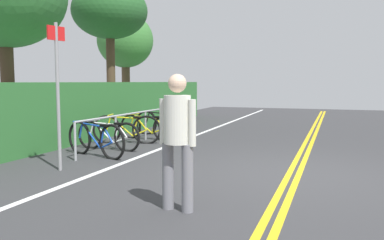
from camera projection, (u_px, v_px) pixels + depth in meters
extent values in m
cube|color=#353538|center=(294.00, 175.00, 6.80)|extent=(34.12, 13.18, 0.05)
cube|color=gold|center=(299.00, 174.00, 6.77)|extent=(30.71, 0.10, 0.00)
cube|color=gold|center=(289.00, 174.00, 6.82)|extent=(30.71, 0.10, 0.00)
cube|color=white|center=(127.00, 161.00, 7.86)|extent=(30.71, 0.12, 0.00)
cylinder|color=#9EA0A5|center=(75.00, 142.00, 7.90)|extent=(0.05, 0.05, 0.76)
cylinder|color=#9EA0A5|center=(116.00, 132.00, 9.36)|extent=(0.05, 0.05, 0.76)
cylinder|color=#9EA0A5|center=(145.00, 125.00, 10.81)|extent=(0.05, 0.05, 0.76)
cylinder|color=#9EA0A5|center=(168.00, 120.00, 12.26)|extent=(0.05, 0.05, 0.76)
cylinder|color=#9EA0A5|center=(131.00, 113.00, 10.05)|extent=(4.65, 0.04, 0.04)
torus|color=black|center=(80.00, 138.00, 8.69)|extent=(0.28, 0.73, 0.74)
torus|color=black|center=(112.00, 142.00, 8.05)|extent=(0.28, 0.73, 0.74)
cylinder|color=#1947B7|center=(91.00, 135.00, 8.44)|extent=(0.22, 0.58, 0.51)
cylinder|color=#1947B7|center=(93.00, 125.00, 8.38)|extent=(0.26, 0.69, 0.07)
cylinder|color=#1947B7|center=(102.00, 138.00, 8.23)|extent=(0.09, 0.17, 0.46)
cylinder|color=#1947B7|center=(106.00, 145.00, 8.17)|extent=(0.15, 0.37, 0.19)
cylinder|color=#1947B7|center=(108.00, 135.00, 8.11)|extent=(0.11, 0.26, 0.31)
cylinder|color=#1947B7|center=(81.00, 131.00, 8.64)|extent=(0.08, 0.14, 0.34)
cube|color=black|center=(104.00, 126.00, 8.16)|extent=(0.14, 0.21, 0.05)
cylinder|color=#1947B7|center=(82.00, 121.00, 8.59)|extent=(0.45, 0.17, 0.03)
torus|color=black|center=(90.00, 135.00, 9.39)|extent=(0.11, 0.69, 0.68)
torus|color=black|center=(127.00, 137.00, 8.98)|extent=(0.11, 0.69, 0.68)
cylinder|color=white|center=(103.00, 132.00, 9.23)|extent=(0.08, 0.58, 0.47)
cylinder|color=white|center=(106.00, 124.00, 9.18)|extent=(0.09, 0.69, 0.07)
cylinder|color=white|center=(116.00, 134.00, 9.09)|extent=(0.05, 0.17, 0.42)
cylinder|color=white|center=(120.00, 140.00, 9.06)|extent=(0.06, 0.37, 0.17)
cylinder|color=white|center=(123.00, 131.00, 9.01)|extent=(0.05, 0.25, 0.29)
cylinder|color=white|center=(92.00, 129.00, 9.36)|extent=(0.05, 0.14, 0.31)
cube|color=black|center=(118.00, 124.00, 9.04)|extent=(0.10, 0.21, 0.05)
cylinder|color=white|center=(93.00, 120.00, 9.32)|extent=(0.46, 0.06, 0.03)
torus|color=black|center=(107.00, 130.00, 10.19)|extent=(0.24, 0.73, 0.74)
torus|color=black|center=(147.00, 130.00, 10.10)|extent=(0.24, 0.73, 0.74)
cylinder|color=yellow|center=(122.00, 126.00, 10.15)|extent=(0.18, 0.57, 0.51)
cylinder|color=yellow|center=(124.00, 118.00, 10.12)|extent=(0.21, 0.68, 0.07)
cylinder|color=yellow|center=(135.00, 127.00, 10.12)|extent=(0.08, 0.17, 0.46)
cylinder|color=yellow|center=(140.00, 133.00, 10.12)|extent=(0.13, 0.37, 0.19)
cylinder|color=yellow|center=(142.00, 124.00, 10.10)|extent=(0.10, 0.25, 0.31)
cylinder|color=yellow|center=(109.00, 123.00, 10.17)|extent=(0.07, 0.14, 0.34)
cube|color=black|center=(138.00, 117.00, 10.09)|extent=(0.13, 0.21, 0.05)
cylinder|color=yellow|center=(110.00, 115.00, 10.15)|extent=(0.45, 0.14, 0.03)
torus|color=black|center=(131.00, 127.00, 11.13)|extent=(0.16, 0.69, 0.69)
torus|color=black|center=(164.00, 129.00, 10.61)|extent=(0.16, 0.69, 0.69)
cylinder|color=yellow|center=(143.00, 124.00, 10.93)|extent=(0.13, 0.61, 0.47)
cylinder|color=yellow|center=(145.00, 117.00, 10.87)|extent=(0.15, 0.73, 0.07)
cylinder|color=yellow|center=(154.00, 126.00, 10.75)|extent=(0.06, 0.18, 0.42)
cylinder|color=yellow|center=(158.00, 131.00, 10.71)|extent=(0.10, 0.39, 0.18)
cylinder|color=yellow|center=(160.00, 123.00, 10.66)|extent=(0.08, 0.27, 0.29)
cylinder|color=yellow|center=(132.00, 121.00, 11.09)|extent=(0.06, 0.15, 0.31)
cube|color=black|center=(156.00, 117.00, 10.70)|extent=(0.11, 0.21, 0.05)
cylinder|color=yellow|center=(134.00, 114.00, 11.04)|extent=(0.46, 0.10, 0.03)
torus|color=black|center=(146.00, 123.00, 11.95)|extent=(0.13, 0.73, 0.73)
torus|color=black|center=(179.00, 124.00, 11.48)|extent=(0.13, 0.73, 0.73)
cylinder|color=black|center=(158.00, 121.00, 11.76)|extent=(0.10, 0.62, 0.50)
cylinder|color=black|center=(160.00, 113.00, 11.71)|extent=(0.11, 0.74, 0.07)
cylinder|color=black|center=(169.00, 122.00, 11.61)|extent=(0.05, 0.18, 0.45)
cylinder|color=black|center=(173.00, 127.00, 11.57)|extent=(0.08, 0.40, 0.19)
cylinder|color=black|center=(175.00, 119.00, 11.52)|extent=(0.06, 0.27, 0.31)
cylinder|color=black|center=(148.00, 117.00, 11.91)|extent=(0.05, 0.15, 0.33)
cube|color=black|center=(171.00, 113.00, 11.55)|extent=(0.10, 0.21, 0.05)
cylinder|color=black|center=(149.00, 110.00, 11.87)|extent=(0.46, 0.08, 0.03)
cylinder|color=slate|center=(187.00, 178.00, 4.79)|extent=(0.14, 0.14, 0.82)
cylinder|color=slate|center=(168.00, 176.00, 4.91)|extent=(0.14, 0.14, 0.82)
cylinder|color=silver|center=(177.00, 120.00, 4.78)|extent=(0.32, 0.32, 0.58)
sphere|color=beige|center=(177.00, 83.00, 4.74)|extent=(0.22, 0.22, 0.22)
cylinder|color=silver|center=(192.00, 123.00, 4.69)|extent=(0.09, 0.09, 0.55)
cylinder|color=silver|center=(163.00, 121.00, 4.88)|extent=(0.09, 0.09, 0.55)
cylinder|color=gray|center=(58.00, 98.00, 6.96)|extent=(0.06, 0.06, 2.56)
cube|color=red|center=(56.00, 33.00, 6.86)|extent=(0.36, 0.10, 0.24)
cube|color=#2D6B30|center=(101.00, 108.00, 12.07)|extent=(13.65, 1.37, 1.54)
cylinder|color=#473323|center=(8.00, 92.00, 10.56)|extent=(0.34, 0.34, 2.56)
cylinder|color=#473323|center=(111.00, 81.00, 14.09)|extent=(0.30, 0.30, 3.12)
ellipsoid|color=#235626|center=(110.00, 11.00, 13.86)|extent=(2.60, 2.60, 1.90)
cylinder|color=brown|center=(126.00, 91.00, 17.54)|extent=(0.35, 0.35, 2.27)
ellipsoid|color=#387533|center=(125.00, 40.00, 17.33)|extent=(2.41, 2.41, 2.33)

